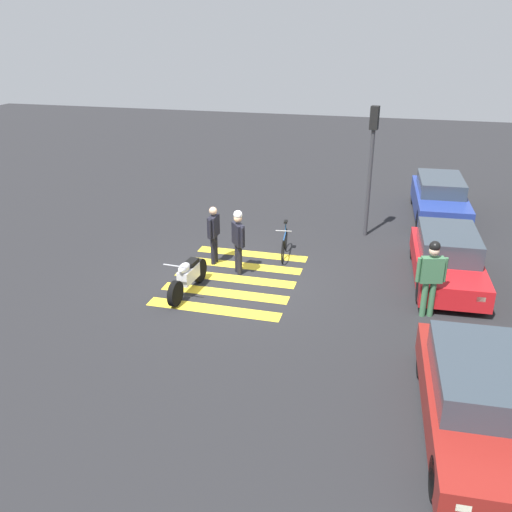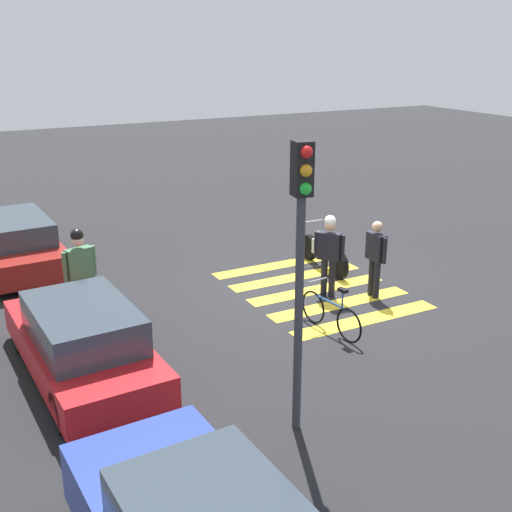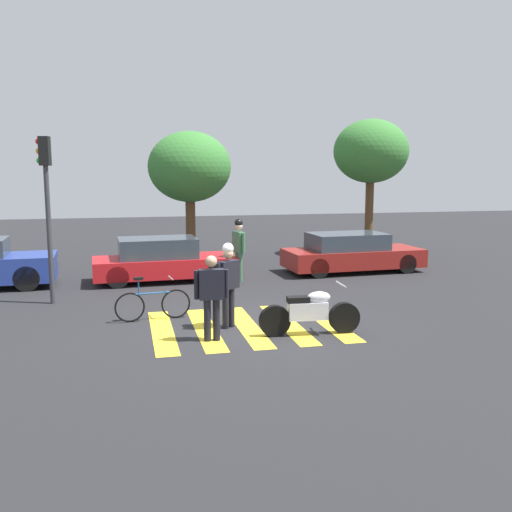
{
  "view_description": "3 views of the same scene",
  "coord_description": "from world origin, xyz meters",
  "px_view_note": "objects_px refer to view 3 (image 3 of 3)",
  "views": [
    {
      "loc": [
        12.88,
        3.98,
        6.32
      ],
      "look_at": [
        0.79,
        0.81,
        1.08
      ],
      "focal_mm": 38.48,
      "sensor_mm": 36.0,
      "label": 1
    },
    {
      "loc": [
        -11.07,
        7.38,
        5.34
      ],
      "look_at": [
        -0.05,
        1.56,
        1.06
      ],
      "focal_mm": 44.88,
      "sensor_mm": 36.0,
      "label": 2
    },
    {
      "loc": [
        -2.46,
        -11.45,
        3.29
      ],
      "look_at": [
        0.59,
        1.7,
        1.25
      ],
      "focal_mm": 39.46,
      "sensor_mm": 36.0,
      "label": 3
    }
  ],
  "objects_px": {
    "leaning_bicycle": "(153,304)",
    "officer_by_motorcycle": "(212,293)",
    "police_motorcycle": "(310,313)",
    "car_maroon_wagon": "(351,253)",
    "officer_on_foot": "(228,279)",
    "car_red_convertible": "(163,261)",
    "pedestrian_bystander": "(239,245)",
    "traffic_light_pole": "(46,192)"
  },
  "relations": [
    {
      "from": "car_maroon_wagon",
      "to": "traffic_light_pole",
      "type": "distance_m",
      "value": 9.67
    },
    {
      "from": "car_red_convertible",
      "to": "leaning_bicycle",
      "type": "bearing_deg",
      "value": -96.59
    },
    {
      "from": "leaning_bicycle",
      "to": "officer_by_motorcycle",
      "type": "relative_size",
      "value": 1.0
    },
    {
      "from": "traffic_light_pole",
      "to": "leaning_bicycle",
      "type": "bearing_deg",
      "value": -42.66
    },
    {
      "from": "pedestrian_bystander",
      "to": "police_motorcycle",
      "type": "bearing_deg",
      "value": -87.22
    },
    {
      "from": "officer_on_foot",
      "to": "car_maroon_wagon",
      "type": "relative_size",
      "value": 0.4
    },
    {
      "from": "car_red_convertible",
      "to": "car_maroon_wagon",
      "type": "bearing_deg",
      "value": 1.86
    },
    {
      "from": "officer_on_foot",
      "to": "officer_by_motorcycle",
      "type": "relative_size",
      "value": 1.07
    },
    {
      "from": "officer_on_foot",
      "to": "car_maroon_wagon",
      "type": "distance_m",
      "value": 7.7
    },
    {
      "from": "police_motorcycle",
      "to": "officer_by_motorcycle",
      "type": "relative_size",
      "value": 1.24
    },
    {
      "from": "police_motorcycle",
      "to": "leaning_bicycle",
      "type": "distance_m",
      "value": 3.57
    },
    {
      "from": "officer_by_motorcycle",
      "to": "car_maroon_wagon",
      "type": "height_order",
      "value": "officer_by_motorcycle"
    },
    {
      "from": "traffic_light_pole",
      "to": "officer_on_foot",
      "type": "bearing_deg",
      "value": -38.91
    },
    {
      "from": "leaning_bicycle",
      "to": "traffic_light_pole",
      "type": "distance_m",
      "value": 4.05
    },
    {
      "from": "police_motorcycle",
      "to": "leaning_bicycle",
      "type": "xyz_separation_m",
      "value": [
        -3.05,
        1.86,
        -0.09
      ]
    },
    {
      "from": "car_red_convertible",
      "to": "traffic_light_pole",
      "type": "distance_m",
      "value": 4.31
    },
    {
      "from": "car_red_convertible",
      "to": "officer_by_motorcycle",
      "type": "bearing_deg",
      "value": -85.26
    },
    {
      "from": "officer_on_foot",
      "to": "pedestrian_bystander",
      "type": "height_order",
      "value": "pedestrian_bystander"
    },
    {
      "from": "leaning_bicycle",
      "to": "officer_by_motorcycle",
      "type": "bearing_deg",
      "value": -60.15
    },
    {
      "from": "officer_by_motorcycle",
      "to": "traffic_light_pole",
      "type": "relative_size",
      "value": 0.41
    },
    {
      "from": "leaning_bicycle",
      "to": "officer_on_foot",
      "type": "distance_m",
      "value": 1.94
    },
    {
      "from": "officer_on_foot",
      "to": "car_maroon_wagon",
      "type": "xyz_separation_m",
      "value": [
        5.15,
        5.71,
        -0.44
      ]
    },
    {
      "from": "leaning_bicycle",
      "to": "officer_by_motorcycle",
      "type": "distance_m",
      "value": 2.2
    },
    {
      "from": "car_maroon_wagon",
      "to": "officer_on_foot",
      "type": "bearing_deg",
      "value": -132.09
    },
    {
      "from": "officer_on_foot",
      "to": "car_maroon_wagon",
      "type": "height_order",
      "value": "officer_on_foot"
    },
    {
      "from": "car_red_convertible",
      "to": "police_motorcycle",
      "type": "bearing_deg",
      "value": -68.49
    },
    {
      "from": "police_motorcycle",
      "to": "car_maroon_wagon",
      "type": "bearing_deg",
      "value": 61.09
    },
    {
      "from": "officer_by_motorcycle",
      "to": "pedestrian_bystander",
      "type": "relative_size",
      "value": 0.89
    },
    {
      "from": "leaning_bicycle",
      "to": "pedestrian_bystander",
      "type": "height_order",
      "value": "pedestrian_bystander"
    },
    {
      "from": "officer_by_motorcycle",
      "to": "leaning_bicycle",
      "type": "bearing_deg",
      "value": 119.85
    },
    {
      "from": "leaning_bicycle",
      "to": "car_red_convertible",
      "type": "relative_size",
      "value": 0.39
    },
    {
      "from": "officer_on_foot",
      "to": "car_red_convertible",
      "type": "height_order",
      "value": "officer_on_foot"
    },
    {
      "from": "officer_on_foot",
      "to": "traffic_light_pole",
      "type": "bearing_deg",
      "value": 141.09
    },
    {
      "from": "leaning_bicycle",
      "to": "pedestrian_bystander",
      "type": "distance_m",
      "value": 4.92
    },
    {
      "from": "car_red_convertible",
      "to": "traffic_light_pole",
      "type": "relative_size",
      "value": 1.04
    },
    {
      "from": "officer_on_foot",
      "to": "pedestrian_bystander",
      "type": "xyz_separation_m",
      "value": [
        1.22,
        4.98,
        0.06
      ]
    },
    {
      "from": "officer_by_motorcycle",
      "to": "pedestrian_bystander",
      "type": "height_order",
      "value": "pedestrian_bystander"
    },
    {
      "from": "pedestrian_bystander",
      "to": "car_red_convertible",
      "type": "xyz_separation_m",
      "value": [
        -2.24,
        0.53,
        -0.49
      ]
    },
    {
      "from": "pedestrian_bystander",
      "to": "traffic_light_pole",
      "type": "distance_m",
      "value": 5.71
    },
    {
      "from": "officer_by_motorcycle",
      "to": "car_red_convertible",
      "type": "relative_size",
      "value": 0.39
    },
    {
      "from": "police_motorcycle",
      "to": "officer_on_foot",
      "type": "relative_size",
      "value": 1.15
    },
    {
      "from": "pedestrian_bystander",
      "to": "leaning_bicycle",
      "type": "bearing_deg",
      "value": -124.55
    }
  ]
}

